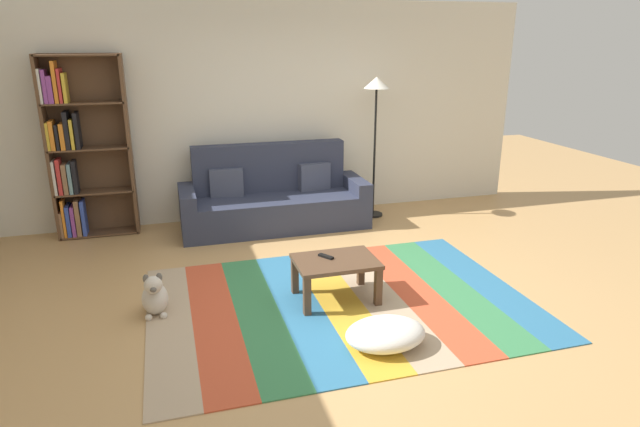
{
  "coord_description": "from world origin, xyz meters",
  "views": [
    {
      "loc": [
        -1.36,
        -4.3,
        2.23
      ],
      "look_at": [
        0.0,
        0.4,
        0.65
      ],
      "focal_mm": 30.39,
      "sensor_mm": 36.0,
      "label": 1
    }
  ],
  "objects_px": {
    "bookshelf": "(79,152)",
    "tv_remote": "(326,256)",
    "couch": "(274,200)",
    "pouf": "(386,334)",
    "coffee_table": "(336,267)",
    "standing_lamp": "(376,101)",
    "dog": "(155,297)"
  },
  "relations": [
    {
      "from": "bookshelf",
      "to": "tv_remote",
      "type": "distance_m",
      "value": 3.3
    },
    {
      "from": "dog",
      "to": "bookshelf",
      "type": "bearing_deg",
      "value": 108.47
    },
    {
      "from": "coffee_table",
      "to": "standing_lamp",
      "type": "xyz_separation_m",
      "value": [
        1.22,
        2.19,
        1.17
      ]
    },
    {
      "from": "dog",
      "to": "couch",
      "type": "bearing_deg",
      "value": 54.13
    },
    {
      "from": "pouf",
      "to": "dog",
      "type": "distance_m",
      "value": 1.96
    },
    {
      "from": "couch",
      "to": "tv_remote",
      "type": "bearing_deg",
      "value": -88.58
    },
    {
      "from": "couch",
      "to": "dog",
      "type": "height_order",
      "value": "couch"
    },
    {
      "from": "bookshelf",
      "to": "tv_remote",
      "type": "height_order",
      "value": "bookshelf"
    },
    {
      "from": "couch",
      "to": "bookshelf",
      "type": "relative_size",
      "value": 1.09
    },
    {
      "from": "bookshelf",
      "to": "pouf",
      "type": "xyz_separation_m",
      "value": [
        2.42,
        -3.29,
        -0.89
      ]
    },
    {
      "from": "couch",
      "to": "pouf",
      "type": "xyz_separation_m",
      "value": [
        0.24,
        -3.0,
        -0.22
      ]
    },
    {
      "from": "coffee_table",
      "to": "tv_remote",
      "type": "relative_size",
      "value": 4.8
    },
    {
      "from": "couch",
      "to": "coffee_table",
      "type": "xyz_separation_m",
      "value": [
        0.12,
        -2.14,
        -0.02
      ]
    },
    {
      "from": "coffee_table",
      "to": "pouf",
      "type": "height_order",
      "value": "coffee_table"
    },
    {
      "from": "couch",
      "to": "dog",
      "type": "distance_m",
      "value": 2.44
    },
    {
      "from": "couch",
      "to": "tv_remote",
      "type": "relative_size",
      "value": 15.07
    },
    {
      "from": "couch",
      "to": "tv_remote",
      "type": "xyz_separation_m",
      "value": [
        0.05,
        -2.07,
        0.06
      ]
    },
    {
      "from": "bookshelf",
      "to": "tv_remote",
      "type": "bearing_deg",
      "value": -46.59
    },
    {
      "from": "dog",
      "to": "tv_remote",
      "type": "relative_size",
      "value": 2.65
    },
    {
      "from": "coffee_table",
      "to": "pouf",
      "type": "xyz_separation_m",
      "value": [
        0.12,
        -0.86,
        -0.2
      ]
    },
    {
      "from": "dog",
      "to": "tv_remote",
      "type": "bearing_deg",
      "value": -3.89
    },
    {
      "from": "pouf",
      "to": "standing_lamp",
      "type": "xyz_separation_m",
      "value": [
        1.1,
        3.05,
        1.38
      ]
    },
    {
      "from": "tv_remote",
      "to": "couch",
      "type": "bearing_deg",
      "value": 57.68
    },
    {
      "from": "couch",
      "to": "pouf",
      "type": "relative_size",
      "value": 3.64
    },
    {
      "from": "couch",
      "to": "standing_lamp",
      "type": "distance_m",
      "value": 1.77
    },
    {
      "from": "bookshelf",
      "to": "pouf",
      "type": "height_order",
      "value": "bookshelf"
    },
    {
      "from": "bookshelf",
      "to": "tv_remote",
      "type": "xyz_separation_m",
      "value": [
        2.23,
        -2.36,
        -0.61
      ]
    },
    {
      "from": "bookshelf",
      "to": "couch",
      "type": "bearing_deg",
      "value": -7.48
    },
    {
      "from": "couch",
      "to": "bookshelf",
      "type": "distance_m",
      "value": 2.3
    },
    {
      "from": "bookshelf",
      "to": "pouf",
      "type": "relative_size",
      "value": 3.35
    },
    {
      "from": "dog",
      "to": "standing_lamp",
      "type": "height_order",
      "value": "standing_lamp"
    },
    {
      "from": "coffee_table",
      "to": "standing_lamp",
      "type": "distance_m",
      "value": 2.76
    }
  ]
}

